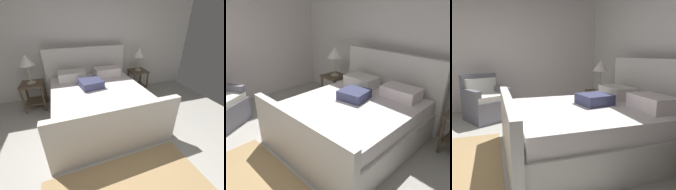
{
  "view_description": "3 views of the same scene",
  "coord_description": "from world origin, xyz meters",
  "views": [
    {
      "loc": [
        -0.57,
        -0.75,
        1.77
      ],
      "look_at": [
        0.1,
        1.42,
        0.61
      ],
      "focal_mm": 23.57,
      "sensor_mm": 36.0,
      "label": 1
    },
    {
      "loc": [
        1.94,
        -0.4,
        1.98
      ],
      "look_at": [
        -0.09,
        1.43,
        0.83
      ],
      "focal_mm": 34.85,
      "sensor_mm": 36.0,
      "label": 2
    },
    {
      "loc": [
        2.48,
        0.7,
        1.28
      ],
      "look_at": [
        -0.32,
        1.46,
        0.74
      ],
      "focal_mm": 34.73,
      "sensor_mm": 36.0,
      "label": 3
    }
  ],
  "objects": [
    {
      "name": "table_lamp_left",
      "position": [
        -1.33,
        2.45,
        1.06
      ],
      "size": [
        0.3,
        0.3,
        0.58
      ],
      "color": "#B7B293",
      "rests_on": "nightstand_left"
    },
    {
      "name": "nightstand_left",
      "position": [
        -1.33,
        2.45,
        0.4
      ],
      "size": [
        0.44,
        0.44,
        0.6
      ],
      "color": "#4C3D2C",
      "rests_on": "ground"
    },
    {
      "name": "wall_back",
      "position": [
        0.0,
        2.98,
        1.37
      ],
      "size": [
        5.57,
        0.12,
        2.74
      ],
      "primitive_type": "cube",
      "color": "silver",
      "rests_on": "ground"
    },
    {
      "name": "bed",
      "position": [
        -0.08,
        1.77,
        0.35
      ],
      "size": [
        1.98,
        2.2,
        1.23
      ],
      "color": "silver",
      "rests_on": "ground"
    }
  ]
}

